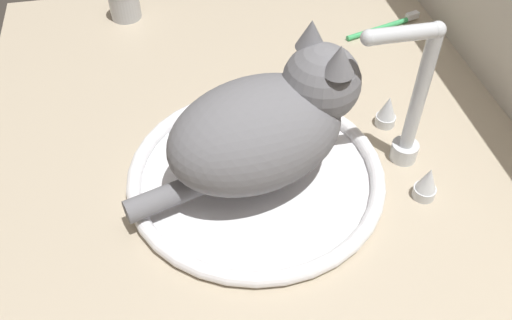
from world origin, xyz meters
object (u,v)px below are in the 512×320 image
metal_jar (124,3)px  toothbrush (385,26)px  cat (270,124)px  sink_basin (256,175)px  faucet (409,112)px

metal_jar → toothbrush: bearing=73.8°
cat → toothbrush: (-33.12, 30.23, -9.31)cm
sink_basin → toothbrush: 46.72cm
faucet → toothbrush: 36.42cm
sink_basin → metal_jar: bearing=-160.6°
faucet → metal_jar: faucet is taller
toothbrush → metal_jar: bearing=-106.2°
cat → metal_jar: cat is taller
metal_jar → toothbrush: metal_jar is taller
toothbrush → cat: bearing=-42.4°
faucet → toothbrush: bearing=162.6°
sink_basin → toothbrush: (-33.77, 32.28, -0.30)cm
sink_basin → faucet: faucet is taller
sink_basin → metal_jar: metal_jar is taller
sink_basin → faucet: bearing=90.0°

